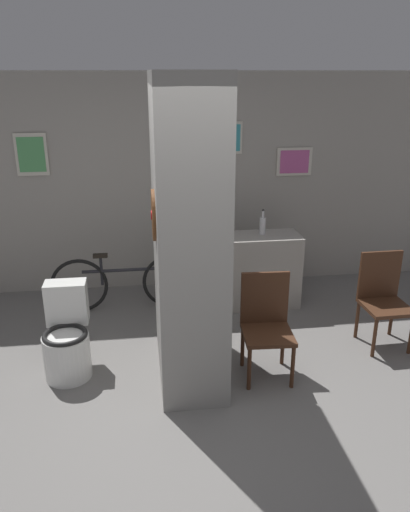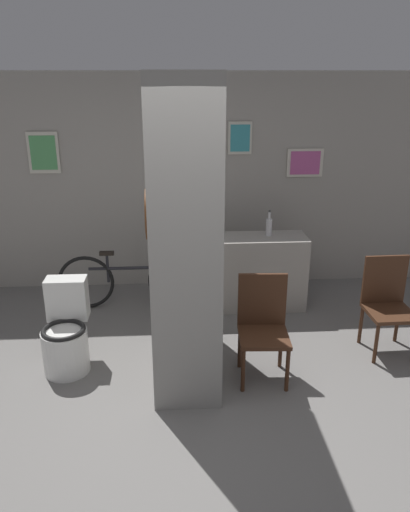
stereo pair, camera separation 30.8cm
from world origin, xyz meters
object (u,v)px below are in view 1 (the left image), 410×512
object	(u,v)px
chair_near_pillar	(266,322)
bicycle	(126,282)
chair_by_doorway	(383,296)
bottle_tall	(263,225)
toilet	(67,340)

from	to	relation	value
chair_near_pillar	bicycle	bearing A→B (deg)	134.11
chair_by_doorway	bottle_tall	xyz separation A→B (m)	(-0.98, 1.05, 0.46)
toilet	bottle_tall	xyz separation A→B (m)	(2.07, 1.21, 0.63)
toilet	chair_by_doorway	size ratio (longest dim) A/B	0.87
chair_by_doorway	bicycle	size ratio (longest dim) A/B	0.56
toilet	bicycle	size ratio (longest dim) A/B	0.49
chair_near_pillar	chair_by_doorway	distance (m)	1.33
bicycle	bottle_tall	world-z (taller)	bottle_tall
toilet	bottle_tall	distance (m)	2.48
toilet	bottle_tall	bearing A→B (deg)	30.36
chair_by_doorway	toilet	bearing A→B (deg)	-178.37
chair_near_pillar	bottle_tall	xyz separation A→B (m)	(0.30, 1.43, 0.46)
bottle_tall	chair_near_pillar	bearing A→B (deg)	-101.74
chair_by_doorway	bicycle	distance (m)	2.77
chair_near_pillar	bicycle	xyz separation A→B (m)	(-1.27, 1.45, -0.17)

